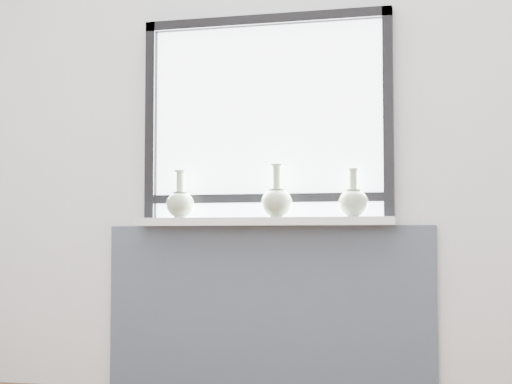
% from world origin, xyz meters
% --- Properties ---
extents(back_wall, '(3.60, 0.02, 2.60)m').
position_xyz_m(back_wall, '(0.00, 1.81, 1.30)').
color(back_wall, silver).
rests_on(back_wall, ground).
extents(apron_panel, '(1.70, 0.03, 0.86)m').
position_xyz_m(apron_panel, '(0.00, 1.78, 0.43)').
color(apron_panel, '#424C5B').
rests_on(apron_panel, ground).
extents(windowsill, '(1.32, 0.18, 0.04)m').
position_xyz_m(windowsill, '(0.00, 1.71, 0.88)').
color(windowsill, white).
rests_on(windowsill, apron_panel).
extents(window, '(1.30, 0.06, 1.05)m').
position_xyz_m(window, '(0.00, 1.77, 1.44)').
color(window, black).
rests_on(window, windowsill).
extents(vase_a, '(0.15, 0.15, 0.25)m').
position_xyz_m(vase_a, '(-0.43, 1.68, 0.98)').
color(vase_a, '#97AF8B').
rests_on(vase_a, windowsill).
extents(vase_b, '(0.16, 0.16, 0.27)m').
position_xyz_m(vase_b, '(0.08, 1.68, 0.98)').
color(vase_b, '#97AF8B').
rests_on(vase_b, windowsill).
extents(vase_c, '(0.15, 0.15, 0.24)m').
position_xyz_m(vase_c, '(0.45, 1.71, 0.98)').
color(vase_c, '#97AF8B').
rests_on(vase_c, windowsill).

